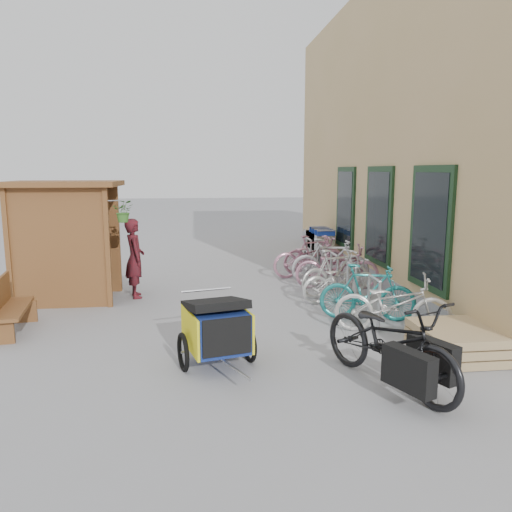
{
  "coord_description": "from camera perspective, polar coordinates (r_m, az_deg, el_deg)",
  "views": [
    {
      "loc": [
        -0.65,
        -7.78,
        2.61
      ],
      "look_at": [
        0.5,
        1.5,
        1.0
      ],
      "focal_mm": 35.0,
      "sensor_mm": 36.0,
      "label": 1
    }
  ],
  "objects": [
    {
      "name": "bike_3",
      "position": [
        10.53,
        9.13,
        -1.89
      ],
      "size": [
        1.74,
        0.99,
        1.01
      ],
      "primitive_type": "imported",
      "rotation": [
        0.0,
        0.0,
        1.9
      ],
      "color": "silver",
      "rests_on": "ground"
    },
    {
      "name": "bike_7",
      "position": [
        12.82,
        6.61,
        0.2
      ],
      "size": [
        1.7,
        0.75,
        0.98
      ],
      "primitive_type": "imported",
      "rotation": [
        0.0,
        0.0,
        1.75
      ],
      "color": "#BC7993",
      "rests_on": "ground"
    },
    {
      "name": "shopping_carts",
      "position": [
        14.95,
        7.13,
        1.82
      ],
      "size": [
        0.54,
        1.81,
        0.96
      ],
      "color": "silver",
      "rests_on": "ground"
    },
    {
      "name": "bike_5",
      "position": [
        11.59,
        8.49,
        -0.65
      ],
      "size": [
        1.85,
        0.87,
        1.07
      ],
      "primitive_type": "imported",
      "rotation": [
        0.0,
        0.0,
        1.36
      ],
      "color": "silver",
      "rests_on": "ground"
    },
    {
      "name": "bike_0",
      "position": [
        8.37,
        15.36,
        -5.29
      ],
      "size": [
        1.96,
        1.18,
        0.97
      ],
      "primitive_type": "imported",
      "rotation": [
        0.0,
        0.0,
        1.26
      ],
      "color": "silver",
      "rests_on": "ground"
    },
    {
      "name": "bike_rack",
      "position": [
        10.8,
        8.92,
        -1.52
      ],
      "size": [
        0.05,
        5.35,
        0.86
      ],
      "color": "#A5A8AD",
      "rests_on": "ground"
    },
    {
      "name": "building",
      "position": [
        14.23,
        23.66,
        12.53
      ],
      "size": [
        6.07,
        13.0,
        7.0
      ],
      "color": "tan",
      "rests_on": "ground"
    },
    {
      "name": "person_kiosk",
      "position": [
        10.57,
        -13.69,
        -0.25
      ],
      "size": [
        0.52,
        0.68,
        1.64
      ],
      "primitive_type": "imported",
      "rotation": [
        0.0,
        0.0,
        1.81
      ],
      "color": "maroon",
      "rests_on": "ground"
    },
    {
      "name": "bike_1",
      "position": [
        8.96,
        12.63,
        -4.08
      ],
      "size": [
        1.73,
        0.96,
        1.0
      ],
      "primitive_type": "imported",
      "rotation": [
        0.0,
        0.0,
        1.26
      ],
      "color": "teal",
      "rests_on": "ground"
    },
    {
      "name": "ground",
      "position": [
        8.23,
        -2.19,
        -8.73
      ],
      "size": [
        80.0,
        80.0,
        0.0
      ],
      "primitive_type": "plane",
      "color": "gray"
    },
    {
      "name": "bike_6",
      "position": [
        12.35,
        6.2,
        -0.12
      ],
      "size": [
        1.97,
        0.91,
        1.0
      ],
      "primitive_type": "imported",
      "rotation": [
        0.0,
        0.0,
        1.71
      ],
      "color": "#BC7993",
      "rests_on": "ground"
    },
    {
      "name": "bike_2",
      "position": [
        10.13,
        9.63,
        -2.73
      ],
      "size": [
        1.77,
        0.95,
        0.88
      ],
      "primitive_type": "imported",
      "rotation": [
        0.0,
        0.0,
        1.8
      ],
      "color": "silver",
      "rests_on": "ground"
    },
    {
      "name": "pallet_stack",
      "position": [
        7.73,
        21.82,
        -9.04
      ],
      "size": [
        1.0,
        1.2,
        0.4
      ],
      "color": "tan",
      "rests_on": "ground"
    },
    {
      "name": "child_trailer",
      "position": [
        6.77,
        -4.53,
        -8.02
      ],
      "size": [
        1.08,
        1.71,
        0.99
      ],
      "rotation": [
        0.0,
        0.0,
        0.24
      ],
      "color": "navy",
      "rests_on": "ground"
    },
    {
      "name": "cargo_bike",
      "position": [
        6.32,
        15.13,
        -9.46
      ],
      "size": [
        1.56,
        2.31,
        1.15
      ],
      "rotation": [
        0.0,
        0.0,
        0.41
      ],
      "color": "black",
      "rests_on": "ground"
    },
    {
      "name": "bike_4",
      "position": [
        11.25,
        9.26,
        -1.22
      ],
      "size": [
        1.93,
        0.9,
        0.98
      ],
      "primitive_type": "imported",
      "rotation": [
        0.0,
        0.0,
        1.44
      ],
      "color": "#BC7993",
      "rests_on": "ground"
    },
    {
      "name": "bench",
      "position": [
        9.03,
        -26.5,
        -5.09
      ],
      "size": [
        0.62,
        1.46,
        0.9
      ],
      "rotation": [
        0.0,
        0.0,
        0.14
      ],
      "color": "brown",
      "rests_on": "ground"
    },
    {
      "name": "kiosk",
      "position": [
        10.63,
        -21.37,
        3.39
      ],
      "size": [
        2.49,
        1.65,
        2.4
      ],
      "color": "brown",
      "rests_on": "ground"
    }
  ]
}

